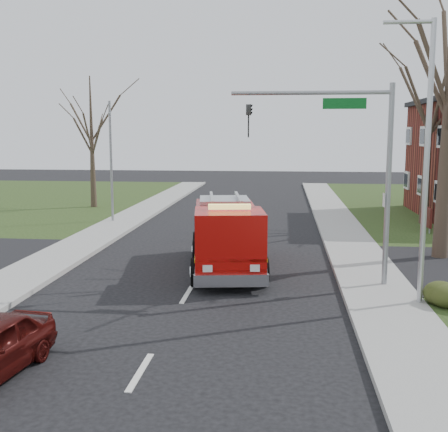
# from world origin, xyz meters

# --- Properties ---
(ground) EXTENTS (120.00, 120.00, 0.00)m
(ground) POSITION_xyz_m (0.00, 0.00, 0.00)
(ground) COLOR black
(ground) RESTS_ON ground
(sidewalk_right) EXTENTS (2.40, 80.00, 0.15)m
(sidewalk_right) POSITION_xyz_m (6.20, 0.00, 0.07)
(sidewalk_right) COLOR gray
(sidewalk_right) RESTS_ON ground
(sidewalk_left) EXTENTS (2.40, 80.00, 0.15)m
(sidewalk_left) POSITION_xyz_m (-6.20, 0.00, 0.07)
(sidewalk_left) COLOR gray
(sidewalk_left) RESTS_ON ground
(health_center_sign) EXTENTS (0.12, 2.00, 1.40)m
(health_center_sign) POSITION_xyz_m (10.50, 12.50, 0.88)
(health_center_sign) COLOR #42130F
(health_center_sign) RESTS_ON ground
(bare_tree_far) EXTENTS (5.25, 5.25, 10.50)m
(bare_tree_far) POSITION_xyz_m (11.00, 15.00, 6.49)
(bare_tree_far) COLOR #3C3023
(bare_tree_far) RESTS_ON ground
(bare_tree_left) EXTENTS (4.50, 4.50, 9.00)m
(bare_tree_left) POSITION_xyz_m (-10.00, 20.00, 5.56)
(bare_tree_left) COLOR #3C3023
(bare_tree_left) RESTS_ON ground
(traffic_signal_mast) EXTENTS (5.29, 0.18, 6.80)m
(traffic_signal_mast) POSITION_xyz_m (5.21, 1.50, 4.71)
(traffic_signal_mast) COLOR gray
(traffic_signal_mast) RESTS_ON ground
(streetlight_pole) EXTENTS (1.48, 0.16, 8.40)m
(streetlight_pole) POSITION_xyz_m (7.14, -0.50, 4.55)
(streetlight_pole) COLOR #B7BABF
(streetlight_pole) RESTS_ON ground
(utility_pole_far) EXTENTS (0.14, 0.14, 7.00)m
(utility_pole_far) POSITION_xyz_m (-6.80, 14.00, 3.50)
(utility_pole_far) COLOR gray
(utility_pole_far) RESTS_ON ground
(fire_engine) EXTENTS (3.50, 7.26, 2.81)m
(fire_engine) POSITION_xyz_m (0.94, 3.47, 1.27)
(fire_engine) COLOR #AB0B07
(fire_engine) RESTS_ON ground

